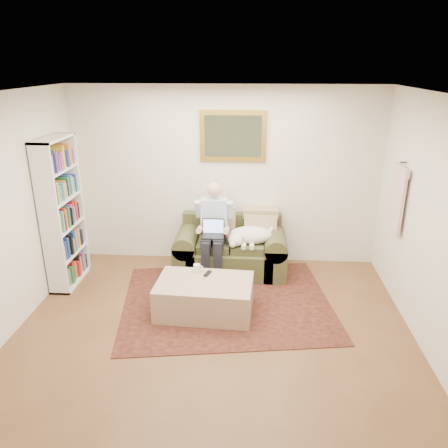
# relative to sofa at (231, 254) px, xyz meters

# --- Properties ---
(room_shell) EXTENTS (4.51, 5.00, 2.61)m
(room_shell) POSITION_rel_sofa_xyz_m (-0.12, -1.71, 1.03)
(room_shell) COLOR brown
(room_shell) RESTS_ON ground
(rug) EXTENTS (2.87, 2.44, 0.01)m
(rug) POSITION_rel_sofa_xyz_m (-0.00, -0.90, -0.27)
(rug) COLOR black
(rug) RESTS_ON room_shell
(sofa) EXTENTS (1.58, 0.80, 0.95)m
(sofa) POSITION_rel_sofa_xyz_m (0.00, 0.00, 0.00)
(sofa) COLOR #444524
(sofa) RESTS_ON room_shell
(seated_man) EXTENTS (0.52, 0.74, 1.33)m
(seated_man) POSITION_rel_sofa_xyz_m (-0.24, -0.14, 0.39)
(seated_man) COLOR #8CB4D8
(seated_man) RESTS_ON sofa
(laptop) EXTENTS (0.31, 0.24, 0.22)m
(laptop) POSITION_rel_sofa_xyz_m (-0.24, -0.21, 0.42)
(laptop) COLOR black
(laptop) RESTS_ON seated_man
(sleeping_dog) EXTENTS (0.65, 0.41, 0.24)m
(sleeping_dog) POSITION_rel_sofa_xyz_m (0.28, -0.08, 0.33)
(sleeping_dog) COLOR white
(sleeping_dog) RESTS_ON sofa
(ottoman) EXTENTS (1.18, 0.79, 0.41)m
(ottoman) POSITION_rel_sofa_xyz_m (-0.26, -1.14, -0.06)
(ottoman) COLOR tan
(ottoman) RESTS_ON room_shell
(coffee_mug) EXTENTS (0.08, 0.08, 0.10)m
(coffee_mug) POSITION_rel_sofa_xyz_m (-0.38, -0.89, 0.19)
(coffee_mug) COLOR white
(coffee_mug) RESTS_ON ottoman
(tv_remote) EXTENTS (0.09, 0.16, 0.02)m
(tv_remote) POSITION_rel_sofa_xyz_m (-0.24, -0.95, 0.15)
(tv_remote) COLOR black
(tv_remote) RESTS_ON ottoman
(bookshelf) EXTENTS (0.28, 0.80, 2.00)m
(bookshelf) POSITION_rel_sofa_xyz_m (-2.22, -0.47, 0.73)
(bookshelf) COLOR white
(bookshelf) RESTS_ON room_shell
(wall_mirror) EXTENTS (0.94, 0.04, 0.72)m
(wall_mirror) POSITION_rel_sofa_xyz_m (0.00, 0.41, 1.63)
(wall_mirror) COLOR gold
(wall_mirror) RESTS_ON room_shell
(hanging_shirt) EXTENTS (0.06, 0.52, 0.90)m
(hanging_shirt) POSITION_rel_sofa_xyz_m (2.07, -0.47, 1.08)
(hanging_shirt) COLOR beige
(hanging_shirt) RESTS_ON room_shell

